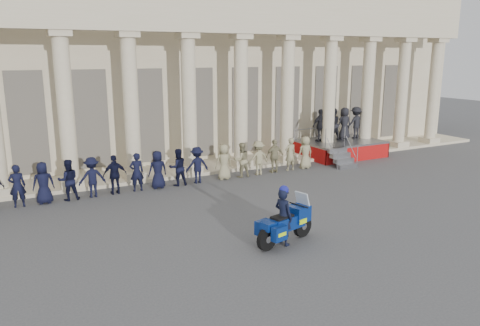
# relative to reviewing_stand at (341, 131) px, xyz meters

# --- Properties ---
(ground) EXTENTS (90.00, 90.00, 0.00)m
(ground) POSITION_rel_reviewing_stand_xyz_m (-10.03, -8.04, -1.38)
(ground) COLOR #414144
(ground) RESTS_ON ground
(building) EXTENTS (40.00, 12.50, 9.00)m
(building) POSITION_rel_reviewing_stand_xyz_m (-10.03, 6.70, 3.15)
(building) COLOR #C4B493
(building) RESTS_ON ground
(officer_rank) EXTENTS (18.66, 0.59, 1.57)m
(officer_rank) POSITION_rel_reviewing_stand_xyz_m (-12.22, -1.50, -0.59)
(officer_rank) COLOR black
(officer_rank) RESTS_ON ground
(reviewing_stand) EXTENTS (4.21, 4.05, 2.58)m
(reviewing_stand) POSITION_rel_reviewing_stand_xyz_m (0.00, 0.00, 0.00)
(reviewing_stand) COLOR gray
(reviewing_stand) RESTS_ON ground
(motorcycle) EXTENTS (2.17, 1.12, 1.42)m
(motorcycle) POSITION_rel_reviewing_stand_xyz_m (-9.28, -8.79, -0.76)
(motorcycle) COLOR black
(motorcycle) RESTS_ON ground
(rider) EXTENTS (0.54, 0.70, 1.77)m
(rider) POSITION_rel_reviewing_stand_xyz_m (-9.39, -8.82, -0.49)
(rider) COLOR black
(rider) RESTS_ON ground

